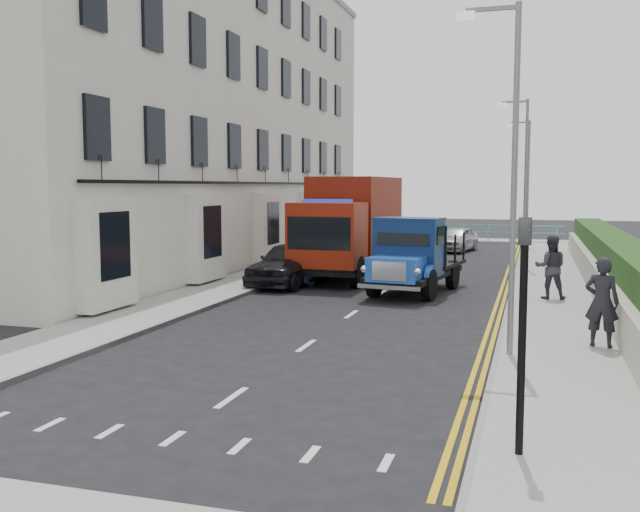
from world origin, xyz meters
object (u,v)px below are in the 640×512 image
Objects in this scene: lamp_mid at (523,173)px; bedford_lorry at (410,260)px; lamp_far at (526,176)px; parked_car_front at (291,263)px; pedestrian_east_near at (602,302)px; red_lorry at (351,224)px; lamp_near at (508,160)px.

bedford_lorry is at bearing -111.66° from lamp_mid.
parked_car_front is (-7.64, -17.00, -3.22)m from lamp_far.
pedestrian_east_near is at bearing -44.11° from bedford_lorry.
red_lorry is 3.87× the size of pedestrian_east_near.
bedford_lorry is at bearing -8.85° from parked_car_front.
lamp_far is at bearing 71.52° from parked_car_front.
lamp_far is 18.66m from bedford_lorry.
parked_car_front is 12.33m from pedestrian_east_near.
bedford_lorry is 2.83× the size of pedestrian_east_near.
lamp_near is 12.24m from parked_car_front.
lamp_mid is at bearing -69.04° from pedestrian_east_near.
lamp_near reaches higher than red_lorry.
lamp_mid is at bearing 48.22° from parked_car_front.
lamp_far is at bearing 67.90° from red_lorry.
lamp_mid and lamp_far have the same top height.
lamp_mid reaches higher than pedestrian_east_near.
lamp_near is 0.95× the size of red_lorry.
lamp_mid is at bearing 90.00° from lamp_near.
lamp_near is 16.00m from lamp_mid.
parked_car_front is at bearing 130.34° from lamp_near.
lamp_near reaches higher than pedestrian_east_near.
red_lorry is at bearing 134.62° from bedford_lorry.
lamp_mid is 1.30× the size of bedford_lorry.
lamp_far is 1.53× the size of parked_car_front.
pedestrian_east_near is (1.92, -14.78, -2.93)m from lamp_mid.
red_lorry is at bearing -39.05° from pedestrian_east_near.
red_lorry is (-6.21, 11.86, -1.96)m from lamp_near.
parked_car_front is at bearing -25.57° from pedestrian_east_near.
bedford_lorry is at bearing 112.39° from lamp_near.
bedford_lorry is 8.40m from pedestrian_east_near.
red_lorry is at bearing -146.34° from lamp_mid.
red_lorry is at bearing 117.64° from lamp_near.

